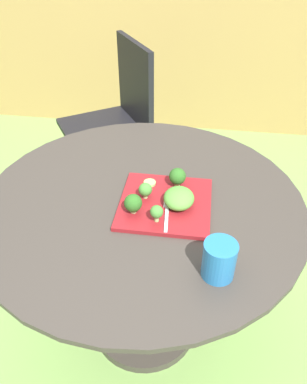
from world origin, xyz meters
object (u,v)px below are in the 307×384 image
at_px(drinking_glass, 219,261).
at_px(fork, 167,211).
at_px(patio_chair, 118,112).
at_px(salad_plate, 165,203).

bearing_deg(drinking_glass, fork, 126.39).
distance_m(patio_chair, drinking_glass, 1.39).
bearing_deg(patio_chair, salad_plate, -69.00).
height_order(patio_chair, fork, patio_chair).
bearing_deg(drinking_glass, salad_plate, 122.85).
relative_size(patio_chair, drinking_glass, 8.57).
distance_m(patio_chair, salad_plate, 1.08).
height_order(patio_chair, drinking_glass, patio_chair).
distance_m(patio_chair, fork, 1.13).
height_order(salad_plate, fork, fork).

